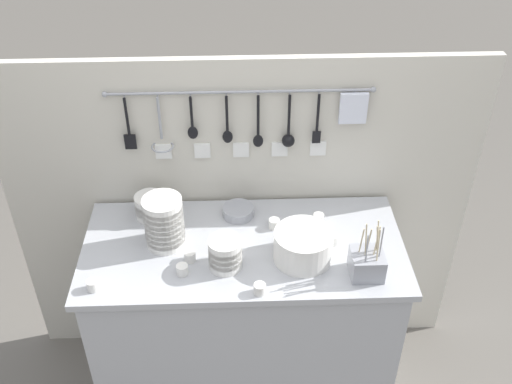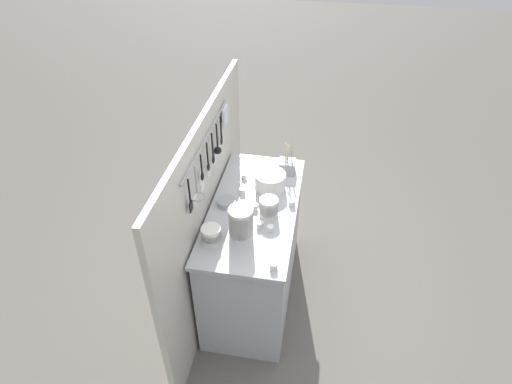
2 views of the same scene
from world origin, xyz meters
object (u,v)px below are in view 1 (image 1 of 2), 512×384
cup_edge_near (274,224)px  cup_mid_row (333,240)px  bowl_stack_wide_centre (225,253)px  cup_by_caddy (182,270)px  cup_back_left (318,219)px  bowl_stack_short_front (164,222)px  steel_mixing_bowl (238,211)px  cutlery_caddy (367,263)px  cup_back_right (235,244)px  cup_edge_far (93,285)px  plate_stack (303,246)px  cup_centre (190,256)px  cup_front_left (260,289)px  bowl_stack_back_corner (150,206)px

cup_edge_near → cup_mid_row: (0.24, -0.12, 0.00)m
bowl_stack_wide_centre → cup_by_caddy: bowl_stack_wide_centre is taller
cup_by_caddy → cup_back_left: bearing=27.3°
bowl_stack_short_front → steel_mixing_bowl: size_ratio=1.64×
cutlery_caddy → cup_back_right: (-0.52, 0.17, -0.03)m
cup_back_right → cup_edge_near: bearing=36.4°
steel_mixing_bowl → cup_by_caddy: size_ratio=2.94×
cup_edge_near → cup_edge_far: same height
cup_edge_far → plate_stack: bearing=10.0°
steel_mixing_bowl → cup_edge_far: size_ratio=2.94×
bowl_stack_wide_centre → cup_by_caddy: (-0.17, -0.04, -0.05)m
cup_back_left → cup_centre: size_ratio=1.00×
bowl_stack_short_front → cup_mid_row: size_ratio=4.83×
cup_by_caddy → cup_back_left: (0.58, 0.30, 0.00)m
cup_edge_far → cup_back_left: bearing=22.0°
cup_centre → cup_by_caddy: bearing=-108.9°
steel_mixing_bowl → bowl_stack_wide_centre: bearing=-99.7°
cup_by_caddy → cup_edge_near: size_ratio=1.00×
cutlery_caddy → cup_back_left: 0.36m
cutlery_caddy → cup_back_left: size_ratio=5.68×
steel_mixing_bowl → cup_mid_row: 0.45m
cup_front_left → steel_mixing_bowl: bearing=98.8°
bowl_stack_short_front → cup_by_caddy: bowl_stack_short_front is taller
steel_mixing_bowl → cup_back_right: same height
bowl_stack_short_front → cup_centre: bowl_stack_short_front is taller
cutlery_caddy → cup_front_left: bearing=-168.1°
plate_stack → cup_front_left: 0.27m
bowl_stack_wide_centre → cup_centre: bowl_stack_wide_centre is taller
bowl_stack_back_corner → steel_mixing_bowl: bearing=-1.4°
cup_edge_near → cup_centre: 0.41m
steel_mixing_bowl → cup_edge_far: (-0.57, -0.44, 0.00)m
bowl_stack_short_front → cutlery_caddy: 0.84m
cup_mid_row → cup_front_left: 0.42m
cup_back_left → cutlery_caddy: bearing=-65.5°
bowl_stack_back_corner → bowl_stack_short_front: bearing=-66.4°
plate_stack → steel_mixing_bowl: 0.39m
bowl_stack_back_corner → cup_back_left: bowl_stack_back_corner is taller
steel_mixing_bowl → cutlery_caddy: bearing=-38.0°
steel_mixing_bowl → cup_edge_near: bearing=-30.9°
cup_back_left → plate_stack: bearing=-112.5°
cup_by_caddy → plate_stack: bearing=8.7°
bowl_stack_back_corner → cup_edge_far: (-0.18, -0.45, -0.03)m
cup_mid_row → cup_back_left: (-0.04, 0.14, 0.00)m
steel_mixing_bowl → cup_by_caddy: 0.43m
bowl_stack_short_front → cutlery_caddy: bearing=-14.9°
cup_edge_near → bowl_stack_short_front: bearing=-169.7°
cup_mid_row → cup_front_left: (-0.32, -0.27, 0.00)m
cup_by_caddy → cup_back_left: 0.65m
bowl_stack_back_corner → plate_stack: plate_stack is taller
bowl_stack_back_corner → cup_front_left: 0.67m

